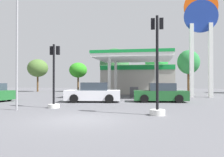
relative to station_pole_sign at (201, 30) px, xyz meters
The scene contains 13 objects.
ground_plane 19.40m from the station_pole_sign, 117.97° to the right, with size 90.00×90.00×0.00m, color #56565B.
gas_station 10.52m from the station_pole_sign, 141.49° to the left, with size 9.65×14.79×4.80m.
station_pole_sign is the anchor object (origin of this frame).
car_0 10.20m from the station_pole_sign, 125.60° to the right, with size 4.61×2.37×1.59m.
car_1 14.15m from the station_pole_sign, 143.82° to the right, with size 4.83×2.60×1.65m.
traffic_signal_0 15.81m from the station_pole_sign, 109.47° to the right, with size 0.79×0.79×5.17m.
traffic_signal_1 17.60m from the station_pole_sign, 134.17° to the right, with size 0.76×0.76×4.19m.
tree_0 25.73m from the station_pole_sign, 159.88° to the left, with size 3.35×3.35×5.37m.
tree_1 20.29m from the station_pole_sign, 150.35° to the left, with size 2.94×2.94×4.80m.
tree_2 14.43m from the station_pole_sign, 141.48° to the left, with size 4.61×4.61×6.82m.
tree_3 11.46m from the station_pole_sign, 114.38° to the left, with size 3.54×3.54×6.49m.
tree_4 8.95m from the station_pole_sign, 90.40° to the left, with size 3.18×3.18×6.27m.
corner_streetlamp 19.25m from the station_pole_sign, 134.40° to the right, with size 0.24×1.48×7.44m.
Camera 1 is at (3.28, -10.10, 1.77)m, focal length 36.41 mm.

